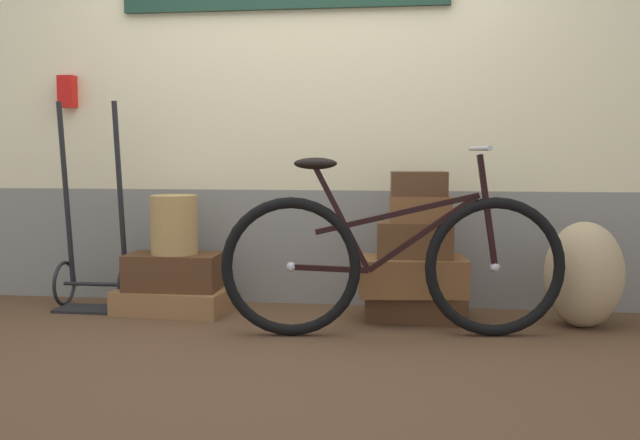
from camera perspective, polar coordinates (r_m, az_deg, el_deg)
ground at (r=3.84m, az=-2.77°, el=-9.34°), size 8.52×5.20×0.06m
station_building at (r=4.57m, az=-0.77°, el=10.06°), size 6.52×0.74×2.63m
suitcase_0 at (r=4.38m, az=-11.50°, el=-6.26°), size 0.68×0.43×0.14m
suitcase_1 at (r=4.34m, az=-11.48°, el=-4.02°), size 0.55×0.31×0.21m
suitcase_2 at (r=4.17m, az=7.75°, el=-6.71°), size 0.59×0.39×0.15m
suitcase_3 at (r=4.09m, az=7.28°, el=-4.39°), size 0.63×0.41×0.21m
suitcase_4 at (r=4.08m, az=7.57°, el=-1.54°), size 0.42×0.26×0.20m
suitcase_5 at (r=4.06m, az=7.92°, el=0.86°), size 0.35×0.24×0.15m
suitcase_6 at (r=4.05m, az=7.81°, el=2.85°), size 0.32×0.21×0.14m
wicker_basket at (r=4.31m, az=-11.45°, el=-0.36°), size 0.27×0.27×0.34m
luggage_trolley at (r=4.61m, az=-17.45°, el=-3.05°), size 0.43×0.36×1.25m
burlap_sack at (r=4.16m, az=20.11°, el=-4.07°), size 0.42×0.36×0.57m
bicycle at (r=3.72m, az=5.71°, el=-3.40°), size 1.76×0.46×0.98m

